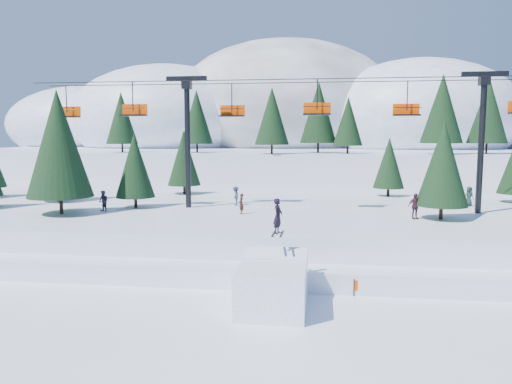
# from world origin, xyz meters

# --- Properties ---
(ground) EXTENTS (160.00, 160.00, 0.00)m
(ground) POSITION_xyz_m (0.00, 0.00, 0.00)
(ground) COLOR white
(ground) RESTS_ON ground
(mid_shelf) EXTENTS (70.00, 22.00, 2.50)m
(mid_shelf) POSITION_xyz_m (0.00, 18.00, 1.25)
(mid_shelf) COLOR white
(mid_shelf) RESTS_ON ground
(berm) EXTENTS (70.00, 6.00, 1.10)m
(berm) POSITION_xyz_m (0.00, 8.00, 0.55)
(berm) COLOR white
(berm) RESTS_ON ground
(mountain_ridge) EXTENTS (119.00, 60.69, 26.46)m
(mountain_ridge) POSITION_xyz_m (-5.08, 73.37, 9.64)
(mountain_ridge) COLOR white
(mountain_ridge) RESTS_ON ground
(jump_kicker) EXTENTS (3.16, 4.38, 5.14)m
(jump_kicker) POSITION_xyz_m (-0.69, 2.49, 1.19)
(jump_kicker) COLOR white
(jump_kicker) RESTS_ON ground
(chairlift) EXTENTS (46.00, 3.21, 10.28)m
(chairlift) POSITION_xyz_m (0.78, 18.05, 9.32)
(chairlift) COLOR black
(chairlift) RESTS_ON mid_shelf
(conifer_stand) EXTENTS (61.91, 17.96, 9.01)m
(conifer_stand) POSITION_xyz_m (1.37, 18.61, 6.76)
(conifer_stand) COLOR black
(conifer_stand) RESTS_ON mid_shelf
(distant_skiers) EXTENTS (29.13, 7.95, 1.79)m
(distant_skiers) POSITION_xyz_m (-0.70, 17.44, 3.31)
(distant_skiers) COLOR #412116
(distant_skiers) RESTS_ON mid_shelf
(banner_near) EXTENTS (2.78, 0.72, 0.90)m
(banner_near) POSITION_xyz_m (4.61, 5.30, 0.54)
(banner_near) COLOR black
(banner_near) RESTS_ON ground
(banner_far) EXTENTS (2.67, 1.06, 0.90)m
(banner_far) POSITION_xyz_m (8.30, 6.67, 0.54)
(banner_far) COLOR black
(banner_far) RESTS_ON ground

